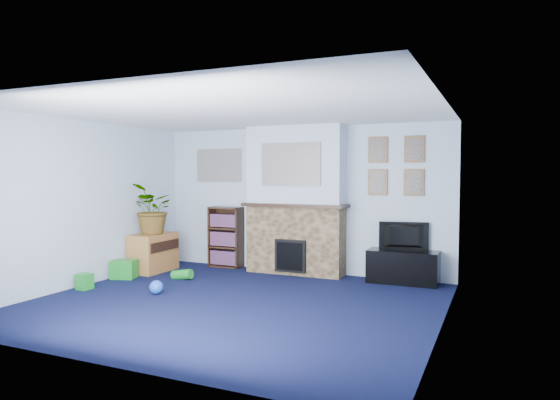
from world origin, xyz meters
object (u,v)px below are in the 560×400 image
at_px(television, 404,236).
at_px(bookshelf, 226,238).
at_px(tv_stand, 403,268).
at_px(sideboard, 153,250).

bearing_deg(television, bookshelf, -11.43).
bearing_deg(tv_stand, television, 90.00).
height_order(tv_stand, television, television).
bearing_deg(bookshelf, television, -1.05).
xyz_separation_m(bookshelf, sideboard, (-0.90, -0.85, -0.15)).
bearing_deg(sideboard, tv_stand, 10.99).
relative_size(tv_stand, television, 1.42).
height_order(tv_stand, sideboard, sideboard).
relative_size(tv_stand, bookshelf, 0.98).
relative_size(bookshelf, sideboard, 1.29).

